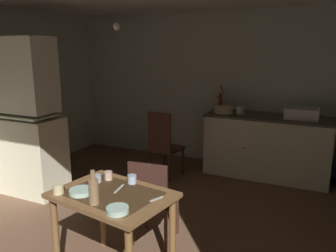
{
  "coord_description": "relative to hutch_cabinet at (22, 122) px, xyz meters",
  "views": [
    {
      "loc": [
        1.91,
        -3.26,
        1.88
      ],
      "look_at": [
        0.41,
        -0.05,
        1.05
      ],
      "focal_mm": 36.66,
      "sensor_mm": 36.0,
      "label": 1
    }
  ],
  "objects": [
    {
      "name": "chair_by_counter",
      "position": [
        1.46,
        1.17,
        -0.43
      ],
      "size": [
        0.46,
        0.46,
        0.98
      ],
      "color": "#3F2116",
      "rests_on": "ground"
    },
    {
      "name": "mug_dark",
      "position": [
        2.07,
        -0.73,
        -0.16
      ],
      "size": [
        0.08,
        0.08,
        0.07
      ],
      "primitive_type": "cylinder",
      "color": "#9EB2C6",
      "rests_on": "dining_table"
    },
    {
      "name": "serving_bowl_wide",
      "position": [
        2.25,
        -1.23,
        -0.18
      ],
      "size": [
        0.16,
        0.16,
        0.04
      ],
      "primitive_type": "cylinder",
      "color": "#ADD1C1",
      "rests_on": "dining_table"
    },
    {
      "name": "pendant_bulb",
      "position": [
        1.34,
        0.22,
        1.15
      ],
      "size": [
        0.08,
        0.08,
        0.08
      ],
      "primitive_type": "sphere",
      "color": "#F9EFCC"
    },
    {
      "name": "mixing_bowl_counter",
      "position": [
        2.14,
        1.82,
        0.02
      ],
      "size": [
        0.27,
        0.27,
        0.1
      ],
      "primitive_type": "cylinder",
      "color": "beige",
      "rests_on": "counter_cabinet"
    },
    {
      "name": "glass_bottle",
      "position": [
        2.02,
        -1.19,
        -0.09
      ],
      "size": [
        0.08,
        0.08,
        0.26
      ],
      "color": "olive",
      "rests_on": "dining_table"
    },
    {
      "name": "sink_basin",
      "position": [
        3.22,
        1.87,
        0.05
      ],
      "size": [
        0.44,
        0.34,
        0.15
      ],
      "color": "white",
      "rests_on": "counter_cabinet"
    },
    {
      "name": "teaspoon_near_bowl",
      "position": [
        2.4,
        -0.93,
        -0.19
      ],
      "size": [
        0.07,
        0.12,
        0.0
      ],
      "primitive_type": "cube",
      "rotation": [
        0.0,
        0.0,
        4.29
      ],
      "color": "beige",
      "rests_on": "dining_table"
    },
    {
      "name": "wall_back",
      "position": [
        1.59,
        2.24,
        0.28
      ],
      "size": [
        4.4,
        0.1,
        2.41
      ],
      "primitive_type": "cube",
      "color": "silver",
      "rests_on": "ground"
    },
    {
      "name": "hutch_cabinet",
      "position": [
        0.0,
        0.0,
        0.0
      ],
      "size": [
        1.07,
        0.5,
        1.99
      ],
      "color": "beige",
      "rests_on": "ground"
    },
    {
      "name": "stoneware_crock",
      "position": [
        2.39,
        1.84,
        0.03
      ],
      "size": [
        0.12,
        0.12,
        0.12
      ],
      "primitive_type": "cylinder",
      "color": "beige",
      "rests_on": "counter_cabinet"
    },
    {
      "name": "mug_tall",
      "position": [
        1.65,
        -1.16,
        -0.16
      ],
      "size": [
        0.09,
        0.09,
        0.08
      ],
      "primitive_type": "cylinder",
      "color": "beige",
      "rests_on": "dining_table"
    },
    {
      "name": "chair_far_side",
      "position": [
        2.1,
        -0.42,
        -0.47
      ],
      "size": [
        0.44,
        0.44,
        0.85
      ],
      "color": "#3C2215",
      "rests_on": "ground"
    },
    {
      "name": "table_knife",
      "position": [
        2.04,
        -0.88,
        -0.19
      ],
      "size": [
        0.04,
        0.17,
        0.0
      ],
      "primitive_type": "cube",
      "rotation": [
        0.0,
        0.0,
        4.87
      ],
      "color": "silver",
      "rests_on": "dining_table"
    },
    {
      "name": "soup_bowl_small",
      "position": [
        1.81,
        -1.08,
        -0.18
      ],
      "size": [
        0.19,
        0.19,
        0.04
      ],
      "primitive_type": "cylinder",
      "color": "#ADD1C1",
      "rests_on": "dining_table"
    },
    {
      "name": "counter_cabinet",
      "position": [
        2.79,
        1.87,
        -0.48
      ],
      "size": [
        1.76,
        0.64,
        0.9
      ],
      "color": "beige",
      "rests_on": "ground"
    },
    {
      "name": "teacup_mint",
      "position": [
        1.84,
        -0.75,
        -0.16
      ],
      "size": [
        0.07,
        0.07,
        0.08
      ],
      "primitive_type": "cylinder",
      "color": "tan",
      "rests_on": "dining_table"
    },
    {
      "name": "hand_pump",
      "position": [
        2.05,
        1.91,
        0.14
      ],
      "size": [
        0.05,
        0.27,
        0.39
      ],
      "color": "maroon",
      "rests_on": "counter_cabinet"
    },
    {
      "name": "dining_table",
      "position": [
        2.03,
        -0.98,
        -0.32
      ],
      "size": [
        1.01,
        0.8,
        0.74
      ],
      "color": "brown",
      "rests_on": "ground"
    },
    {
      "name": "ground_plane",
      "position": [
        1.59,
        0.17,
        -0.93
      ],
      "size": [
        5.3,
        5.3,
        0.0
      ],
      "primitive_type": "plane",
      "color": "brown"
    },
    {
      "name": "teacup_cream",
      "position": [
        1.77,
        -0.84,
        -0.17
      ],
      "size": [
        0.09,
        0.09,
        0.06
      ],
      "primitive_type": "cylinder",
      "color": "#9EB2C6",
      "rests_on": "dining_table"
    }
  ]
}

